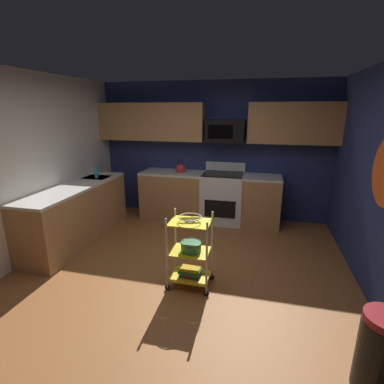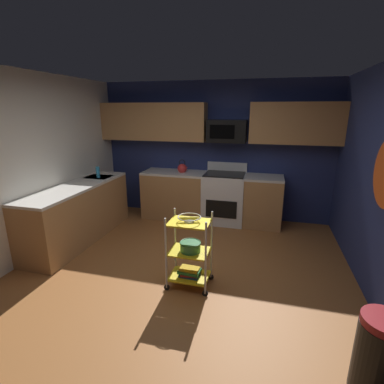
% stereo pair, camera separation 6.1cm
% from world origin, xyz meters
% --- Properties ---
extents(floor, '(4.40, 4.80, 0.04)m').
position_xyz_m(floor, '(0.00, 0.00, -0.02)').
color(floor, '#995B2D').
rests_on(floor, ground).
extents(wall_back, '(4.52, 0.06, 2.60)m').
position_xyz_m(wall_back, '(0.00, 2.43, 1.30)').
color(wall_back, navy).
rests_on(wall_back, ground).
extents(wall_left, '(0.06, 4.80, 2.60)m').
position_xyz_m(wall_left, '(-2.23, 0.00, 1.30)').
color(wall_left, silver).
rests_on(wall_left, ground).
extents(counter_run, '(3.52, 2.77, 0.92)m').
position_xyz_m(counter_run, '(-0.87, 1.47, 0.46)').
color(counter_run, '#B27F4C').
rests_on(counter_run, ground).
extents(oven_range, '(0.76, 0.65, 1.10)m').
position_xyz_m(oven_range, '(0.26, 2.10, 0.48)').
color(oven_range, white).
rests_on(oven_range, ground).
extents(upper_cabinets, '(4.40, 0.33, 0.70)m').
position_xyz_m(upper_cabinets, '(-0.06, 2.23, 1.85)').
color(upper_cabinets, '#B27F4C').
extents(microwave, '(0.70, 0.39, 0.40)m').
position_xyz_m(microwave, '(0.26, 2.21, 1.70)').
color(microwave, black).
extents(rolling_cart, '(0.54, 0.37, 0.91)m').
position_xyz_m(rolling_cart, '(0.19, -0.10, 0.45)').
color(rolling_cart, silver).
rests_on(rolling_cart, ground).
extents(fruit_bowl, '(0.27, 0.27, 0.07)m').
position_xyz_m(fruit_bowl, '(0.19, -0.10, 0.88)').
color(fruit_bowl, silver).
rests_on(fruit_bowl, rolling_cart).
extents(mixing_bowl_large, '(0.25, 0.25, 0.11)m').
position_xyz_m(mixing_bowl_large, '(0.20, -0.10, 0.52)').
color(mixing_bowl_large, '#387F4C').
rests_on(mixing_bowl_large, rolling_cart).
extents(book_stack, '(0.27, 0.20, 0.10)m').
position_xyz_m(book_stack, '(0.19, -0.10, 0.18)').
color(book_stack, '#1E4C8C').
rests_on(book_stack, rolling_cart).
extents(kettle, '(0.21, 0.18, 0.26)m').
position_xyz_m(kettle, '(-0.56, 2.10, 1.00)').
color(kettle, red).
rests_on(kettle, counter_run).
extents(dish_soap_bottle, '(0.06, 0.06, 0.20)m').
position_xyz_m(dish_soap_bottle, '(-1.86, 1.28, 1.02)').
color(dish_soap_bottle, '#2D8CBF').
rests_on(dish_soap_bottle, counter_run).
extents(trash_can, '(0.34, 0.42, 0.66)m').
position_xyz_m(trash_can, '(1.90, -1.10, 0.33)').
color(trash_can, black).
rests_on(trash_can, ground).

